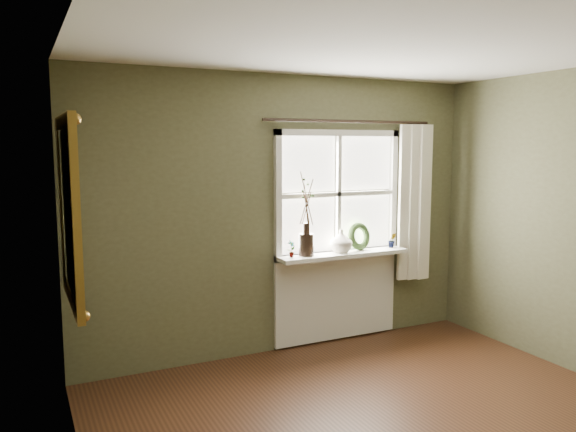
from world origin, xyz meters
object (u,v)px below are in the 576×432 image
(gilt_mirror, at_px, (68,211))
(dark_jug, at_px, (306,245))
(cream_vase, at_px, (341,241))
(wreath, at_px, (359,239))

(gilt_mirror, bearing_deg, dark_jug, 13.99)
(cream_vase, distance_m, gilt_mirror, 2.59)
(gilt_mirror, bearing_deg, wreath, 11.74)
(dark_jug, relative_size, wreath, 0.75)
(cream_vase, height_order, gilt_mirror, gilt_mirror)
(dark_jug, relative_size, cream_vase, 0.94)
(cream_vase, xyz_separation_m, wreath, (0.23, 0.04, -0.01))
(cream_vase, bearing_deg, gilt_mirror, -168.09)
(dark_jug, height_order, gilt_mirror, gilt_mirror)
(cream_vase, bearing_deg, wreath, 9.85)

